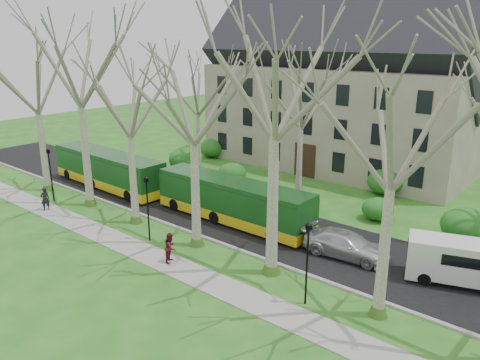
{
  "coord_description": "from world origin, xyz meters",
  "views": [
    {
      "loc": [
        16.65,
        -18.97,
        12.85
      ],
      "look_at": [
        -1.58,
        3.0,
        4.07
      ],
      "focal_mm": 35.0,
      "sensor_mm": 36.0,
      "label": 1
    }
  ],
  "objects_px": {
    "bus_follow": "(232,200)",
    "pedestrian_a": "(45,199)",
    "bus_lead": "(108,169)",
    "pedestrian_b": "(171,247)",
    "sedan": "(346,244)",
    "van_a": "(461,263)"
  },
  "relations": [
    {
      "from": "bus_follow",
      "to": "van_a",
      "type": "xyz_separation_m",
      "value": [
        15.24,
        1.05,
        -0.38
      ]
    },
    {
      "from": "bus_lead",
      "to": "van_a",
      "type": "relative_size",
      "value": 2.34
    },
    {
      "from": "bus_follow",
      "to": "van_a",
      "type": "distance_m",
      "value": 15.28
    },
    {
      "from": "bus_follow",
      "to": "sedan",
      "type": "height_order",
      "value": "bus_follow"
    },
    {
      "from": "bus_follow",
      "to": "pedestrian_b",
      "type": "xyz_separation_m",
      "value": [
        1.35,
        -7.18,
        -0.67
      ]
    },
    {
      "from": "bus_follow",
      "to": "van_a",
      "type": "relative_size",
      "value": 2.3
    },
    {
      "from": "sedan",
      "to": "van_a",
      "type": "bearing_deg",
      "value": -86.79
    },
    {
      "from": "van_a",
      "to": "pedestrian_b",
      "type": "bearing_deg",
      "value": -167.92
    },
    {
      "from": "bus_lead",
      "to": "pedestrian_b",
      "type": "relative_size",
      "value": 7.07
    },
    {
      "from": "bus_follow",
      "to": "pedestrian_b",
      "type": "relative_size",
      "value": 6.96
    },
    {
      "from": "van_a",
      "to": "pedestrian_a",
      "type": "distance_m",
      "value": 29.03
    },
    {
      "from": "bus_lead",
      "to": "pedestrian_b",
      "type": "bearing_deg",
      "value": -21.51
    },
    {
      "from": "van_a",
      "to": "pedestrian_a",
      "type": "xyz_separation_m",
      "value": [
        -27.75,
        -8.52,
        -0.3
      ]
    },
    {
      "from": "bus_follow",
      "to": "pedestrian_a",
      "type": "bearing_deg",
      "value": -149.47
    },
    {
      "from": "sedan",
      "to": "van_a",
      "type": "relative_size",
      "value": 0.97
    },
    {
      "from": "bus_lead",
      "to": "sedan",
      "type": "distance_m",
      "value": 22.68
    },
    {
      "from": "bus_lead",
      "to": "bus_follow",
      "type": "height_order",
      "value": "bus_lead"
    },
    {
      "from": "bus_follow",
      "to": "pedestrian_a",
      "type": "relative_size",
      "value": 7.03
    },
    {
      "from": "bus_lead",
      "to": "sedan",
      "type": "height_order",
      "value": "bus_lead"
    },
    {
      "from": "pedestrian_a",
      "to": "pedestrian_b",
      "type": "height_order",
      "value": "pedestrian_b"
    },
    {
      "from": "van_a",
      "to": "pedestrian_b",
      "type": "xyz_separation_m",
      "value": [
        -13.89,
        -8.23,
        -0.29
      ]
    },
    {
      "from": "bus_lead",
      "to": "pedestrian_b",
      "type": "height_order",
      "value": "bus_lead"
    }
  ]
}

